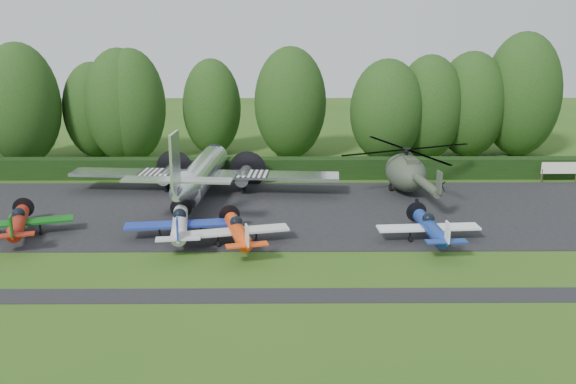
{
  "coord_description": "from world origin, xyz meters",
  "views": [
    {
      "loc": [
        4.96,
        -40.19,
        16.1
      ],
      "look_at": [
        5.3,
        7.26,
        2.5
      ],
      "focal_mm": 40.0,
      "sensor_mm": 36.0,
      "label": 1
    }
  ],
  "objects_px": {
    "transport_plane": "(201,174)",
    "sign_board": "(560,169)",
    "light_plane_blue": "(431,227)",
    "light_plane_orange": "(238,231)",
    "light_plane_white": "(180,224)",
    "light_plane_red": "(19,222)",
    "helicopter": "(406,170)"
  },
  "relations": [
    {
      "from": "light_plane_white",
      "to": "light_plane_blue",
      "type": "height_order",
      "value": "light_plane_white"
    },
    {
      "from": "transport_plane",
      "to": "light_plane_white",
      "type": "bearing_deg",
      "value": -95.7
    },
    {
      "from": "light_plane_orange",
      "to": "light_plane_blue",
      "type": "height_order",
      "value": "light_plane_orange"
    },
    {
      "from": "light_plane_orange",
      "to": "sign_board",
      "type": "distance_m",
      "value": 34.21
    },
    {
      "from": "transport_plane",
      "to": "sign_board",
      "type": "relative_size",
      "value": 6.79
    },
    {
      "from": "transport_plane",
      "to": "light_plane_red",
      "type": "relative_size",
      "value": 3.06
    },
    {
      "from": "light_plane_blue",
      "to": "sign_board",
      "type": "relative_size",
      "value": 2.17
    },
    {
      "from": "light_plane_orange",
      "to": "helicopter",
      "type": "relative_size",
      "value": 0.51
    },
    {
      "from": "light_plane_white",
      "to": "light_plane_red",
      "type": "bearing_deg",
      "value": -175.84
    },
    {
      "from": "light_plane_red",
      "to": "sign_board",
      "type": "height_order",
      "value": "light_plane_red"
    },
    {
      "from": "light_plane_blue",
      "to": "helicopter",
      "type": "bearing_deg",
      "value": 91.67
    },
    {
      "from": "transport_plane",
      "to": "sign_board",
      "type": "bearing_deg",
      "value": 3.66
    },
    {
      "from": "transport_plane",
      "to": "light_plane_white",
      "type": "xyz_separation_m",
      "value": [
        -0.22,
        -10.95,
        -0.9
      ]
    },
    {
      "from": "light_plane_orange",
      "to": "light_plane_blue",
      "type": "bearing_deg",
      "value": 16.4
    },
    {
      "from": "helicopter",
      "to": "sign_board",
      "type": "distance_m",
      "value": 15.95
    },
    {
      "from": "transport_plane",
      "to": "light_plane_orange",
      "type": "bearing_deg",
      "value": -76.3
    },
    {
      "from": "light_plane_red",
      "to": "helicopter",
      "type": "height_order",
      "value": "helicopter"
    },
    {
      "from": "transport_plane",
      "to": "helicopter",
      "type": "height_order",
      "value": "transport_plane"
    },
    {
      "from": "helicopter",
      "to": "sign_board",
      "type": "height_order",
      "value": "helicopter"
    },
    {
      "from": "helicopter",
      "to": "sign_board",
      "type": "xyz_separation_m",
      "value": [
        15.48,
        3.75,
        -0.89
      ]
    },
    {
      "from": "light_plane_blue",
      "to": "light_plane_white",
      "type": "bearing_deg",
      "value": -177.89
    },
    {
      "from": "light_plane_orange",
      "to": "helicopter",
      "type": "bearing_deg",
      "value": 56.91
    },
    {
      "from": "light_plane_white",
      "to": "light_plane_orange",
      "type": "bearing_deg",
      "value": -9.5
    },
    {
      "from": "light_plane_blue",
      "to": "sign_board",
      "type": "xyz_separation_m",
      "value": [
        16.02,
        16.43,
        0.18
      ]
    },
    {
      "from": "light_plane_orange",
      "to": "light_plane_blue",
      "type": "xyz_separation_m",
      "value": [
        13.62,
        0.66,
        -0.01
      ]
    },
    {
      "from": "light_plane_blue",
      "to": "sign_board",
      "type": "bearing_deg",
      "value": 49.83
    },
    {
      "from": "light_plane_white",
      "to": "light_plane_blue",
      "type": "distance_m",
      "value": 17.88
    },
    {
      "from": "light_plane_white",
      "to": "sign_board",
      "type": "xyz_separation_m",
      "value": [
        33.89,
        15.8,
        0.09
      ]
    },
    {
      "from": "light_plane_blue",
      "to": "sign_board",
      "type": "height_order",
      "value": "light_plane_blue"
    },
    {
      "from": "light_plane_orange",
      "to": "sign_board",
      "type": "xyz_separation_m",
      "value": [
        29.64,
        17.09,
        0.17
      ]
    },
    {
      "from": "transport_plane",
      "to": "light_plane_white",
      "type": "relative_size",
      "value": 2.92
    },
    {
      "from": "transport_plane",
      "to": "light_plane_red",
      "type": "bearing_deg",
      "value": -143.9
    }
  ]
}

